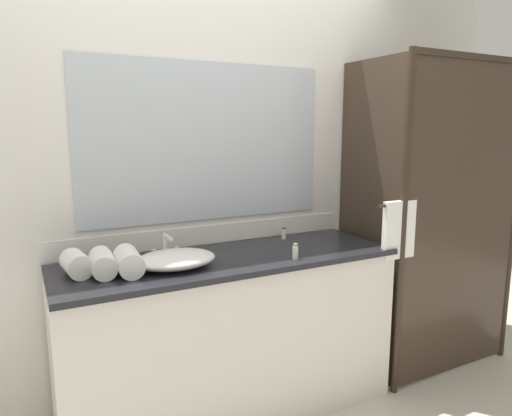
% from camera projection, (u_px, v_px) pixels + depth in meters
% --- Properties ---
extents(ground_plane, '(8.00, 8.00, 0.00)m').
position_uv_depth(ground_plane, '(232.00, 411.00, 2.58)').
color(ground_plane, beige).
extents(wall_back_with_mirror, '(4.40, 0.06, 2.60)m').
position_uv_depth(wall_back_with_mirror, '(206.00, 175.00, 2.66)').
color(wall_back_with_mirror, silver).
rests_on(wall_back_with_mirror, ground_plane).
extents(vanity_cabinet, '(1.80, 0.58, 0.90)m').
position_uv_depth(vanity_cabinet, '(231.00, 336.00, 2.51)').
color(vanity_cabinet, silver).
rests_on(vanity_cabinet, ground_plane).
extents(shower_enclosure, '(1.20, 0.59, 2.00)m').
position_uv_depth(shower_enclosure, '(432.00, 218.00, 2.82)').
color(shower_enclosure, '#2D2319').
rests_on(shower_enclosure, ground_plane).
extents(sink_basin, '(0.40, 0.30, 0.08)m').
position_uv_depth(sink_basin, '(175.00, 259.00, 2.23)').
color(sink_basin, white).
rests_on(sink_basin, vanity_cabinet).
extents(faucet, '(0.17, 0.14, 0.14)m').
position_uv_depth(faucet, '(165.00, 251.00, 2.37)').
color(faucet, silver).
rests_on(faucet, vanity_cabinet).
extents(amenity_bottle_shampoo, '(0.03, 0.03, 0.07)m').
position_uv_depth(amenity_bottle_shampoo, '(284.00, 233.00, 2.81)').
color(amenity_bottle_shampoo, white).
rests_on(amenity_bottle_shampoo, vanity_cabinet).
extents(amenity_bottle_lotion, '(0.03, 0.03, 0.08)m').
position_uv_depth(amenity_bottle_lotion, '(295.00, 252.00, 2.38)').
color(amenity_bottle_lotion, silver).
rests_on(amenity_bottle_lotion, vanity_cabinet).
extents(rolled_towel_near_edge, '(0.13, 0.20, 0.11)m').
position_uv_depth(rolled_towel_near_edge, '(76.00, 264.00, 2.10)').
color(rolled_towel_near_edge, white).
rests_on(rolled_towel_near_edge, vanity_cabinet).
extents(rolled_towel_middle, '(0.13, 0.24, 0.11)m').
position_uv_depth(rolled_towel_middle, '(103.00, 263.00, 2.12)').
color(rolled_towel_middle, white).
rests_on(rolled_towel_middle, vanity_cabinet).
extents(rolled_towel_far_edge, '(0.13, 0.24, 0.12)m').
position_uv_depth(rolled_towel_far_edge, '(129.00, 261.00, 2.13)').
color(rolled_towel_far_edge, white).
rests_on(rolled_towel_far_edge, vanity_cabinet).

